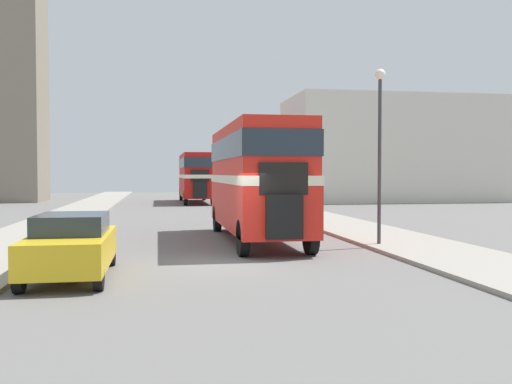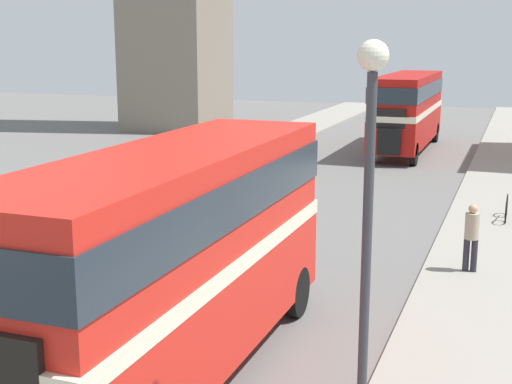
% 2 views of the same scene
% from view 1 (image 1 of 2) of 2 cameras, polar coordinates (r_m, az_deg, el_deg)
% --- Properties ---
extents(ground_plane, '(120.00, 120.00, 0.00)m').
position_cam_1_polar(ground_plane, '(15.91, -3.19, -7.13)').
color(ground_plane, slate).
extents(sidewalk_right, '(3.50, 120.00, 0.12)m').
position_cam_1_polar(sidewalk_right, '(17.97, 18.85, -6.00)').
color(sidewalk_right, gray).
rests_on(sidewalk_right, ground_plane).
extents(double_decker_bus, '(2.41, 9.53, 4.17)m').
position_cam_1_polar(double_decker_bus, '(20.88, 0.01, 1.88)').
color(double_decker_bus, red).
rests_on(double_decker_bus, ground_plane).
extents(bus_distant, '(2.41, 10.64, 4.11)m').
position_cam_1_polar(bus_distant, '(48.68, -6.07, 1.83)').
color(bus_distant, '#B2140F').
rests_on(bus_distant, ground_plane).
extents(car_parked_near, '(1.80, 4.29, 1.51)m').
position_cam_1_polar(car_parked_near, '(14.37, -17.98, -5.05)').
color(car_parked_near, gold).
rests_on(car_parked_near, ground_plane).
extents(pedestrian_walking, '(0.36, 0.36, 1.76)m').
position_cam_1_polar(pedestrian_walking, '(29.54, 5.85, -0.80)').
color(pedestrian_walking, '#282833').
rests_on(pedestrian_walking, sidewalk_right).
extents(bicycle_on_pavement, '(0.05, 1.76, 0.78)m').
position_cam_1_polar(bicycle_on_pavement, '(35.54, 4.36, -1.37)').
color(bicycle_on_pavement, black).
rests_on(bicycle_on_pavement, sidewalk_right).
extents(street_lamp, '(0.36, 0.36, 5.86)m').
position_cam_1_polar(street_lamp, '(19.64, 12.27, 6.12)').
color(street_lamp, '#38383D').
rests_on(street_lamp, sidewalk_right).
extents(shop_building_block, '(21.42, 9.62, 9.23)m').
position_cam_1_polar(shop_building_block, '(53.92, 14.69, 4.07)').
color(shop_building_block, beige).
rests_on(shop_building_block, ground_plane).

